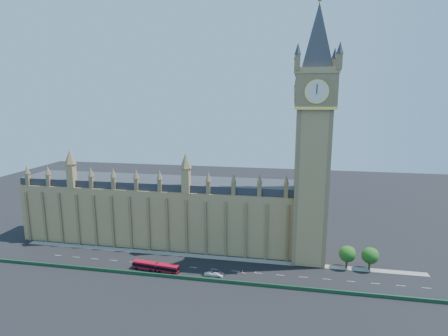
% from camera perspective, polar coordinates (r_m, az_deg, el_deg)
% --- Properties ---
extents(ground, '(400.00, 400.00, 0.00)m').
position_cam_1_polar(ground, '(134.60, -3.33, -16.03)').
color(ground, black).
rests_on(ground, ground).
extents(palace_westminster, '(120.00, 20.00, 28.00)m').
position_cam_1_polar(palace_westminster, '(155.87, -10.46, -6.85)').
color(palace_westminster, '#A68A50').
rests_on(palace_westminster, ground).
extents(elizabeth_tower, '(20.59, 20.59, 105.00)m').
position_cam_1_polar(elizabeth_tower, '(130.81, 14.48, 7.77)').
color(elizabeth_tower, '#A68A50').
rests_on(elizabeth_tower, ground).
extents(bridge_parapet, '(160.00, 0.60, 1.20)m').
position_cam_1_polar(bridge_parapet, '(126.61, -4.34, -17.59)').
color(bridge_parapet, '#1E4C2D').
rests_on(bridge_parapet, ground).
extents(kerb_north, '(160.00, 3.00, 0.16)m').
position_cam_1_polar(kerb_north, '(142.85, -2.40, -14.31)').
color(kerb_north, gray).
rests_on(kerb_north, ground).
extents(tree_east_near, '(6.00, 6.00, 8.50)m').
position_cam_1_polar(tree_east_near, '(139.99, 19.57, -13.02)').
color(tree_east_near, '#382619').
rests_on(tree_east_near, ground).
extents(tree_east_far, '(6.00, 6.00, 8.50)m').
position_cam_1_polar(tree_east_far, '(141.53, 22.85, -12.99)').
color(tree_east_far, '#382619').
rests_on(tree_east_far, ground).
extents(red_bus, '(17.86, 4.51, 3.01)m').
position_cam_1_polar(red_bus, '(134.27, -11.11, -15.55)').
color(red_bus, '#B10B24').
rests_on(red_bus, ground).
extents(car_grey, '(4.90, 2.37, 1.61)m').
position_cam_1_polar(car_grey, '(129.42, -1.02, -16.78)').
color(car_grey, '#3F4046').
rests_on(car_grey, ground).
extents(car_silver, '(3.98, 1.49, 1.30)m').
position_cam_1_polar(car_silver, '(129.10, -2.31, -16.94)').
color(car_silver, '#B3B8BC').
rests_on(car_silver, ground).
extents(car_white, '(4.86, 2.44, 1.35)m').
position_cam_1_polar(car_white, '(128.86, -1.16, -16.98)').
color(car_white, white).
rests_on(car_white, ground).
extents(cone_a, '(0.65, 0.65, 0.79)m').
position_cam_1_polar(cone_a, '(130.44, 3.08, -16.77)').
color(cone_a, black).
rests_on(cone_a, ground).
extents(cone_b, '(0.52, 0.52, 0.71)m').
position_cam_1_polar(cone_b, '(130.38, 3.44, -16.81)').
color(cone_b, black).
rests_on(cone_b, ground).
extents(cone_c, '(0.52, 0.52, 0.69)m').
position_cam_1_polar(cone_c, '(131.90, 3.04, -16.46)').
color(cone_c, black).
rests_on(cone_c, ground).
extents(cone_d, '(0.54, 0.54, 0.69)m').
position_cam_1_polar(cone_d, '(131.30, 5.20, -16.63)').
color(cone_d, black).
rests_on(cone_d, ground).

